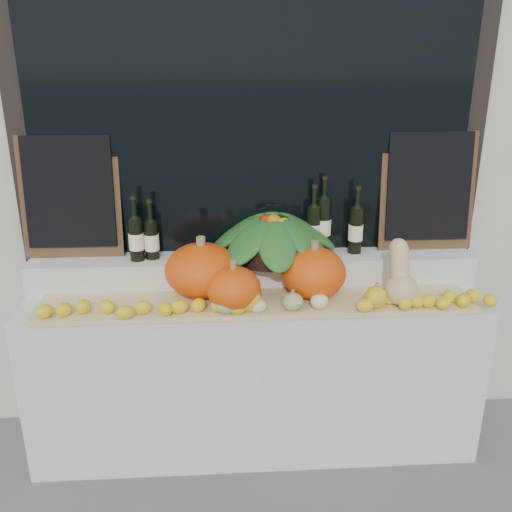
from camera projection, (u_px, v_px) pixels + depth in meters
storefront_facade at (247, 10)px, 3.08m from camera, size 7.00×0.94×4.50m
display_sill at (255, 370)px, 3.04m from camera, size 2.30×0.55×0.88m
rear_tier at (253, 269)px, 3.00m from camera, size 2.30×0.25×0.16m
straw_bedding at (257, 303)px, 2.77m from camera, size 2.10×0.32×0.02m
pumpkin_left at (202, 270)px, 2.79m from camera, size 0.46×0.46×0.26m
pumpkin_right at (314, 273)px, 2.77m from camera, size 0.36×0.36×0.25m
pumpkin_center at (234, 288)px, 2.66m from camera, size 0.27×0.27×0.20m
butternut_squash at (400, 279)px, 2.71m from camera, size 0.16×0.22×0.30m
decorative_gourds at (285, 300)px, 2.65m from camera, size 0.81×0.13×0.15m
lemon_heap at (258, 305)px, 2.65m from camera, size 2.20×0.16×0.06m
produce_bowl at (273, 236)px, 2.93m from camera, size 0.70×0.70×0.23m
wine_bottle_far_left at (136, 238)px, 2.87m from camera, size 0.08×0.08×0.34m
wine_bottle_near_left at (152, 239)px, 2.90m from camera, size 0.08×0.08×0.31m
wine_bottle_tall at (323, 224)px, 2.98m from camera, size 0.08×0.08×0.40m
wine_bottle_near_right at (313, 229)px, 2.96m from camera, size 0.08×0.08×0.37m
wine_bottle_far_right at (356, 229)px, 2.97m from camera, size 0.08×0.08×0.36m
chalkboard_left at (70, 195)px, 2.86m from camera, size 0.50×0.10×0.62m
chalkboard_right at (428, 189)px, 2.97m from camera, size 0.50×0.10×0.62m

